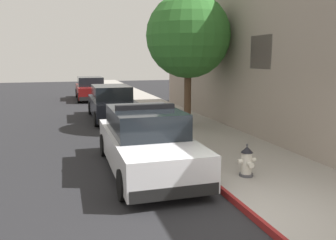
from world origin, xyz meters
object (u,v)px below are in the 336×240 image
(street_tree, at_px, (188,36))
(fire_hydrant, at_px, (247,161))
(police_cruiser, at_px, (146,142))
(parked_car_dark_far, at_px, (90,89))
(parked_car_silver_ahead, at_px, (112,103))

(street_tree, bearing_deg, fire_hydrant, -97.02)
(police_cruiser, relative_size, parked_car_dark_far, 1.00)
(fire_hydrant, relative_size, street_tree, 0.15)
(parked_car_silver_ahead, distance_m, parked_car_dark_far, 8.46)
(police_cruiser, xyz_separation_m, parked_car_silver_ahead, (0.19, 7.97, -0.00))
(police_cruiser, bearing_deg, street_tree, 59.25)
(parked_car_dark_far, distance_m, fire_hydrant, 18.03)
(police_cruiser, bearing_deg, parked_car_silver_ahead, 88.66)
(fire_hydrant, bearing_deg, street_tree, 82.98)
(parked_car_silver_ahead, distance_m, fire_hydrant, 9.63)
(parked_car_silver_ahead, relative_size, fire_hydrant, 6.37)
(fire_hydrant, bearing_deg, parked_car_silver_ahead, 101.00)
(police_cruiser, xyz_separation_m, parked_car_dark_far, (-0.18, 16.42, -0.00))
(police_cruiser, xyz_separation_m, fire_hydrant, (2.02, -1.47, -0.26))
(parked_car_silver_ahead, bearing_deg, street_tree, -51.83)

